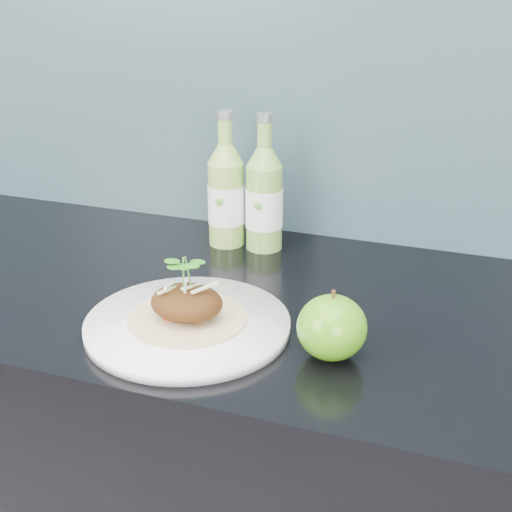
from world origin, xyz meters
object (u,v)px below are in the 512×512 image
object	(u,v)px
cider_bottle_right	(264,199)
dinner_plate	(188,325)
cider_bottle_left	(226,195)
green_apple	(332,327)

from	to	relation	value
cider_bottle_right	dinner_plate	bearing A→B (deg)	-82.52
cider_bottle_left	cider_bottle_right	bearing A→B (deg)	25.94
green_apple	cider_bottle_right	size ratio (longest dim) A/B	0.42
green_apple	cider_bottle_left	size ratio (longest dim) A/B	0.42
green_apple	cider_bottle_left	xyz separation A→B (m)	(-0.28, 0.32, 0.05)
green_apple	cider_bottle_right	xyz separation A→B (m)	(-0.20, 0.33, 0.05)
cider_bottle_left	cider_bottle_right	distance (m)	0.07
cider_bottle_left	dinner_plate	bearing A→B (deg)	-54.39
dinner_plate	cider_bottle_left	world-z (taller)	cider_bottle_left
green_apple	dinner_plate	bearing A→B (deg)	179.46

